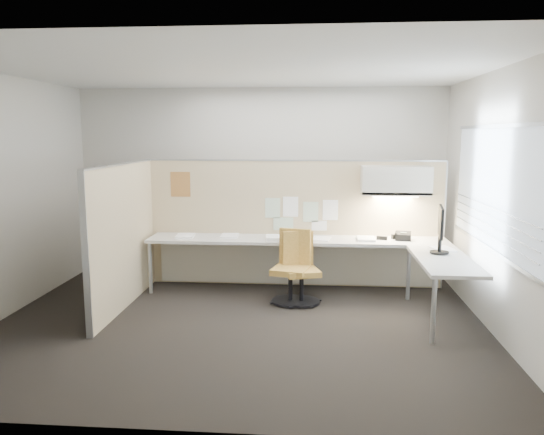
# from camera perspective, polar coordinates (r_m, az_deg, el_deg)

# --- Properties ---
(floor) EXTENTS (5.50, 4.50, 0.01)m
(floor) POSITION_cam_1_polar(r_m,az_deg,el_deg) (6.16, -3.50, -11.22)
(floor) COLOR black
(floor) RESTS_ON ground
(ceiling) EXTENTS (5.50, 4.50, 0.01)m
(ceiling) POSITION_cam_1_polar(r_m,az_deg,el_deg) (5.82, -3.77, 15.73)
(ceiling) COLOR white
(ceiling) RESTS_ON wall_back
(wall_back) EXTENTS (5.50, 0.02, 2.80)m
(wall_back) POSITION_cam_1_polar(r_m,az_deg,el_deg) (8.04, -1.32, 3.84)
(wall_back) COLOR beige
(wall_back) RESTS_ON ground
(wall_front) EXTENTS (5.50, 0.02, 2.80)m
(wall_front) POSITION_cam_1_polar(r_m,az_deg,el_deg) (3.64, -8.75, -2.52)
(wall_front) COLOR beige
(wall_front) RESTS_ON ground
(wall_right) EXTENTS (0.02, 4.50, 2.80)m
(wall_right) POSITION_cam_1_polar(r_m,az_deg,el_deg) (6.07, 23.01, 1.46)
(wall_right) COLOR beige
(wall_right) RESTS_ON ground
(window_pane) EXTENTS (0.01, 2.80, 1.30)m
(window_pane) POSITION_cam_1_polar(r_m,az_deg,el_deg) (6.05, 22.87, 2.87)
(window_pane) COLOR #A2B0BD
(window_pane) RESTS_ON wall_right
(partition_back) EXTENTS (4.10, 0.06, 1.75)m
(partition_back) POSITION_cam_1_polar(r_m,az_deg,el_deg) (7.43, 2.40, -0.67)
(partition_back) COLOR tan
(partition_back) RESTS_ON floor
(partition_left) EXTENTS (0.06, 2.20, 1.75)m
(partition_left) POSITION_cam_1_polar(r_m,az_deg,el_deg) (6.76, -15.65, -1.97)
(partition_left) COLOR tan
(partition_left) RESTS_ON floor
(desk) EXTENTS (4.00, 2.07, 0.73)m
(desk) POSITION_cam_1_polar(r_m,az_deg,el_deg) (7.01, 5.34, -3.56)
(desk) COLOR beige
(desk) RESTS_ON floor
(overhead_bin) EXTENTS (0.90, 0.36, 0.38)m
(overhead_bin) POSITION_cam_1_polar(r_m,az_deg,el_deg) (7.21, 13.16, 3.89)
(overhead_bin) COLOR beige
(overhead_bin) RESTS_ON partition_back
(task_light_strip) EXTENTS (0.60, 0.06, 0.02)m
(task_light_strip) POSITION_cam_1_polar(r_m,az_deg,el_deg) (7.23, 13.11, 2.24)
(task_light_strip) COLOR #FFEABF
(task_light_strip) RESTS_ON overhead_bin
(pinned_papers) EXTENTS (1.01, 0.00, 0.47)m
(pinned_papers) POSITION_cam_1_polar(r_m,az_deg,el_deg) (7.37, 3.01, 0.48)
(pinned_papers) COLOR #8CBF8C
(pinned_papers) RESTS_ON partition_back
(poster) EXTENTS (0.28, 0.00, 0.35)m
(poster) POSITION_cam_1_polar(r_m,az_deg,el_deg) (7.56, -9.82, 3.54)
(poster) COLOR orange
(poster) RESTS_ON partition_back
(chair_left) EXTENTS (0.51, 0.53, 0.91)m
(chair_left) POSITION_cam_1_polar(r_m,az_deg,el_deg) (6.75, 2.16, -5.57)
(chair_left) COLOR black
(chair_left) RESTS_ON floor
(chair_right) EXTENTS (0.51, 0.52, 0.88)m
(chair_right) POSITION_cam_1_polar(r_m,az_deg,el_deg) (6.74, 3.07, -5.72)
(chair_right) COLOR black
(chair_right) RESTS_ON floor
(monitor) EXTENTS (0.22, 0.52, 0.55)m
(monitor) POSITION_cam_1_polar(r_m,az_deg,el_deg) (6.47, 17.68, -0.97)
(monitor) COLOR black
(monitor) RESTS_ON desk
(phone) EXTENTS (0.24, 0.22, 0.12)m
(phone) POSITION_cam_1_polar(r_m,az_deg,el_deg) (7.22, 13.89, -1.96)
(phone) COLOR black
(phone) RESTS_ON desk
(stapler) EXTENTS (0.15, 0.08, 0.05)m
(stapler) POSITION_cam_1_polar(r_m,az_deg,el_deg) (7.18, 11.74, -2.17)
(stapler) COLOR black
(stapler) RESTS_ON desk
(tape_dispenser) EXTENTS (0.12, 0.09, 0.06)m
(tape_dispenser) POSITION_cam_1_polar(r_m,az_deg,el_deg) (7.29, 13.14, -2.01)
(tape_dispenser) COLOR black
(tape_dispenser) RESTS_ON desk
(coat_hook) EXTENTS (0.18, 0.45, 1.36)m
(coat_hook) POSITION_cam_1_polar(r_m,az_deg,el_deg) (6.17, -18.48, 1.97)
(coat_hook) COLOR silver
(coat_hook) RESTS_ON partition_left
(paper_stack_0) EXTENTS (0.25, 0.32, 0.03)m
(paper_stack_0) POSITION_cam_1_polar(r_m,az_deg,el_deg) (7.33, -9.31, -1.95)
(paper_stack_0) COLOR white
(paper_stack_0) RESTS_ON desk
(paper_stack_1) EXTENTS (0.24, 0.31, 0.02)m
(paper_stack_1) POSITION_cam_1_polar(r_m,az_deg,el_deg) (7.27, -4.56, -1.97)
(paper_stack_1) COLOR white
(paper_stack_1) RESTS_ON desk
(paper_stack_2) EXTENTS (0.25, 0.32, 0.05)m
(paper_stack_2) POSITION_cam_1_polar(r_m,az_deg,el_deg) (7.04, 0.32, -2.20)
(paper_stack_2) COLOR white
(paper_stack_2) RESTS_ON desk
(paper_stack_3) EXTENTS (0.28, 0.34, 0.01)m
(paper_stack_3) POSITION_cam_1_polar(r_m,az_deg,el_deg) (7.11, 5.30, -2.28)
(paper_stack_3) COLOR white
(paper_stack_3) RESTS_ON desk
(paper_stack_4) EXTENTS (0.23, 0.30, 0.03)m
(paper_stack_4) POSITION_cam_1_polar(r_m,az_deg,el_deg) (7.14, 10.08, -2.26)
(paper_stack_4) COLOR white
(paper_stack_4) RESTS_ON desk
(paper_stack_5) EXTENTS (0.29, 0.34, 0.02)m
(paper_stack_5) POSITION_cam_1_polar(r_m,az_deg,el_deg) (6.75, 17.86, -3.25)
(paper_stack_5) COLOR white
(paper_stack_5) RESTS_ON desk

